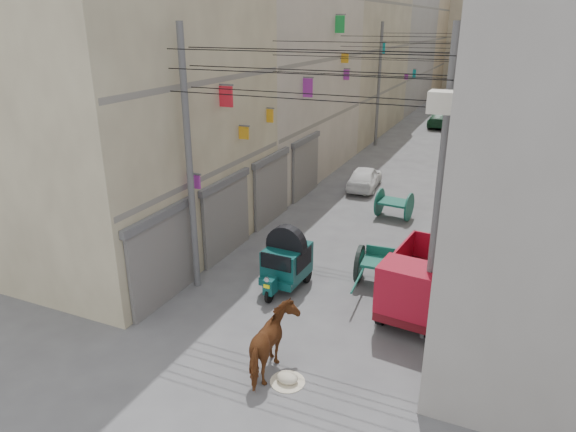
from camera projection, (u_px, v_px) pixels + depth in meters
The scene contains 17 objects.
building_row_left at pixel (345, 42), 39.99m from camera, with size 8.00×62.00×14.00m.
building_row_right at pixel (576, 46), 33.92m from camera, with size 8.00×62.00×14.00m.
end_cap_building at pixel (485, 34), 64.17m from camera, with size 22.00×10.00×13.00m, color #B4A98E.
shutters_left at pixel (251, 200), 19.91m from camera, with size 0.18×14.40×2.88m.
signboards at pixel (414, 113), 27.38m from camera, with size 8.22×40.52×5.67m.
ac_units at pixel (466, 45), 12.62m from camera, with size 0.70×6.55×3.35m.
utility_poles at pixel (395, 115), 23.20m from camera, with size 7.40×22.20×8.00m.
overhead_cables at pixel (385, 55), 19.99m from camera, with size 7.40×22.52×1.12m.
auto_rickshaw at pixel (286, 260), 16.20m from camera, with size 1.34×2.27×1.58m.
tonga_cart at pixel (377, 266), 16.43m from camera, with size 1.37×2.82×1.24m.
mini_truck at pixel (416, 288), 14.43m from camera, with size 1.93×3.69×1.99m.
second_cart at pixel (394, 204), 22.01m from camera, with size 1.51×1.37×1.23m.
feed_sack at pixel (288, 377), 12.07m from camera, with size 0.52×0.42×0.26m, color beige.
horse at pixel (273, 344), 12.16m from camera, with size 0.87×1.91×1.62m, color brown.
distant_car_white at pixel (365, 177), 26.01m from camera, with size 1.37×3.40×1.16m, color white.
distant_car_grey at pixel (459, 126), 38.45m from camera, with size 1.40×4.02×1.32m, color #585D5A.
distant_car_green at pixel (440, 119), 41.46m from camera, with size 1.72×4.23×1.23m, color #1A4E2E.
Camera 1 is at (5.05, -6.26, 7.97)m, focal length 32.00 mm.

